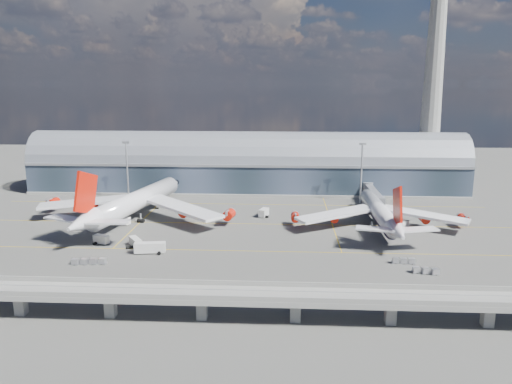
# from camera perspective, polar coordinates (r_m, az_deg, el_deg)

# --- Properties ---
(ground) EXTENTS (500.00, 500.00, 0.00)m
(ground) POSITION_cam_1_polar(r_m,az_deg,el_deg) (162.14, -3.06, -5.56)
(ground) COLOR #474744
(ground) RESTS_ON ground
(taxi_lines) EXTENTS (200.00, 80.12, 0.01)m
(taxi_lines) POSITION_cam_1_polar(r_m,az_deg,el_deg) (183.20, -2.32, -3.45)
(taxi_lines) COLOR gold
(taxi_lines) RESTS_ON ground
(terminal) EXTENTS (200.00, 30.00, 28.00)m
(terminal) POSITION_cam_1_polar(r_m,az_deg,el_deg) (235.19, -1.06, 2.89)
(terminal) COLOR #212C37
(terminal) RESTS_ON ground
(control_tower) EXTENTS (19.00, 19.00, 103.00)m
(control_tower) POSITION_cam_1_polar(r_m,az_deg,el_deg) (246.05, 19.62, 12.04)
(control_tower) COLOR gray
(control_tower) RESTS_ON ground
(guideway) EXTENTS (220.00, 8.50, 7.20)m
(guideway) POSITION_cam_1_polar(r_m,az_deg,el_deg) (109.25, -6.23, -11.70)
(guideway) COLOR gray
(guideway) RESTS_ON ground
(floodlight_mast_left) EXTENTS (3.00, 0.70, 25.70)m
(floodlight_mast_left) POSITION_cam_1_polar(r_m,az_deg,el_deg) (221.88, -14.51, 2.54)
(floodlight_mast_left) COLOR gray
(floodlight_mast_left) RESTS_ON ground
(floodlight_mast_right) EXTENTS (3.00, 0.70, 25.70)m
(floodlight_mast_right) POSITION_cam_1_polar(r_m,az_deg,el_deg) (214.08, 11.96, 2.32)
(floodlight_mast_right) COLOR gray
(floodlight_mast_right) RESTS_ON ground
(airliner_left) EXTENTS (75.41, 79.41, 24.33)m
(airliner_left) POSITION_cam_1_polar(r_m,az_deg,el_deg) (188.84, -13.83, -1.15)
(airliner_left) COLOR white
(airliner_left) RESTS_ON ground
(airliner_right) EXTENTS (62.08, 64.86, 20.62)m
(airliner_right) POSITION_cam_1_polar(r_m,az_deg,el_deg) (179.55, 13.98, -2.37)
(airliner_right) COLOR white
(airliner_right) RESTS_ON ground
(jet_bridge_left) EXTENTS (4.40, 28.00, 7.25)m
(jet_bridge_left) POSITION_cam_1_polar(r_m,az_deg,el_deg) (217.30, -10.46, 0.26)
(jet_bridge_left) COLOR gray
(jet_bridge_left) RESTS_ON ground
(jet_bridge_right) EXTENTS (4.40, 32.00, 7.25)m
(jet_bridge_right) POSITION_cam_1_polar(r_m,az_deg,el_deg) (212.73, 13.23, -0.12)
(jet_bridge_right) COLOR gray
(jet_bridge_right) RESTS_ON ground
(service_truck_0) EXTENTS (5.66, 6.88, 2.81)m
(service_truck_0) POSITION_cam_1_polar(r_m,az_deg,el_deg) (159.87, -13.61, -5.61)
(service_truck_0) COLOR beige
(service_truck_0) RESTS_ON ground
(service_truck_1) EXTENTS (5.37, 3.86, 2.84)m
(service_truck_1) POSITION_cam_1_polar(r_m,az_deg,el_deg) (165.68, -17.26, -5.20)
(service_truck_1) COLOR beige
(service_truck_1) RESTS_ON ground
(service_truck_2) EXTENTS (9.41, 3.89, 3.31)m
(service_truck_2) POSITION_cam_1_polar(r_m,az_deg,el_deg) (152.91, -12.03, -6.25)
(service_truck_2) COLOR beige
(service_truck_2) RESTS_ON ground
(service_truck_3) EXTENTS (5.22, 5.77, 2.73)m
(service_truck_3) POSITION_cam_1_polar(r_m,az_deg,el_deg) (181.97, 16.41, -3.61)
(service_truck_3) COLOR beige
(service_truck_3) RESTS_ON ground
(service_truck_4) EXTENTS (3.96, 5.79, 3.07)m
(service_truck_4) POSITION_cam_1_polar(r_m,az_deg,el_deg) (190.02, 0.90, -2.38)
(service_truck_4) COLOR beige
(service_truck_4) RESTS_ON ground
(service_truck_5) EXTENTS (6.43, 4.56, 2.91)m
(service_truck_5) POSITION_cam_1_polar(r_m,az_deg,el_deg) (185.85, -15.04, -3.17)
(service_truck_5) COLOR beige
(service_truck_5) RESTS_ON ground
(cargo_train_0) EXTENTS (9.79, 2.59, 1.61)m
(cargo_train_0) POSITION_cam_1_polar(r_m,az_deg,el_deg) (148.58, -18.54, -7.54)
(cargo_train_0) COLOR gray
(cargo_train_0) RESTS_ON ground
(cargo_train_1) EXTENTS (6.64, 1.51, 1.48)m
(cargo_train_1) POSITION_cam_1_polar(r_m,az_deg,el_deg) (147.63, 16.51, -7.56)
(cargo_train_1) COLOR gray
(cargo_train_1) RESTS_ON ground
(cargo_train_2) EXTENTS (7.19, 2.87, 1.57)m
(cargo_train_2) POSITION_cam_1_polar(r_m,az_deg,el_deg) (141.84, 18.80, -8.52)
(cargo_train_2) COLOR gray
(cargo_train_2) RESTS_ON ground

